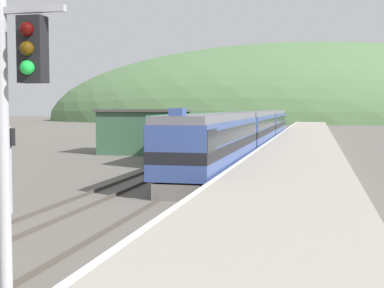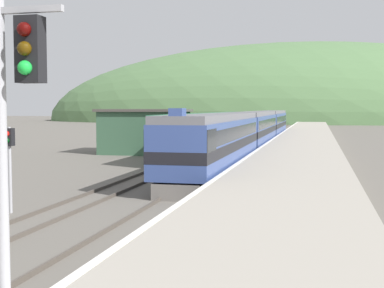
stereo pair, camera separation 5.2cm
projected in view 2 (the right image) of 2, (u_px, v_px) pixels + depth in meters
The scene contains 10 objects.
track_main at pixel (272, 138), 74.78m from camera, with size 1.52×180.00×0.16m.
track_siding at pixel (244, 137), 75.67m from camera, with size 1.51×180.00×0.16m.
platform at pixel (303, 145), 54.22m from camera, with size 6.40×140.00×1.05m.
distant_hills at pixel (297, 121), 168.49m from camera, with size 166.37×74.87×49.13m.
station_shed at pixel (145, 131), 49.83m from camera, with size 7.82×6.19×4.13m.
express_train_lead_car at pixel (215, 142), 33.37m from camera, with size 2.96×19.83×4.22m.
carriage_second at pixel (254, 129), 53.53m from camera, with size 2.95×19.46×3.86m.
carriage_third at pixel (271, 123), 73.28m from camera, with size 2.95×19.46×3.86m.
siding_train at pixel (216, 131), 54.59m from camera, with size 2.90×36.93×3.73m.
signal_post_siding at pixel (9, 151), 21.36m from camera, with size 0.36×0.42×3.48m.
Camera 2 is at (6.23, -5.24, 4.24)m, focal length 50.00 mm.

